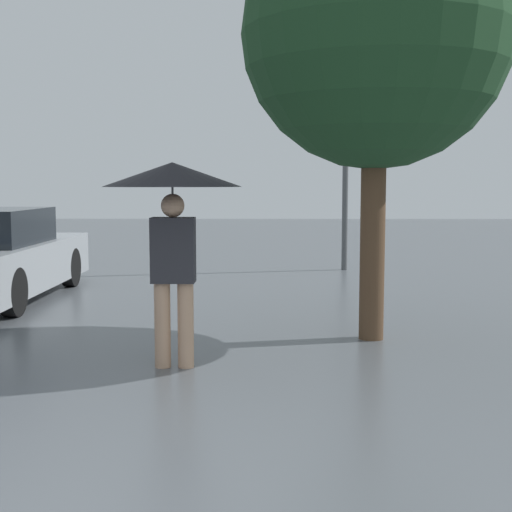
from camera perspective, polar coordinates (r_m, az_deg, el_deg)
The scene contains 3 objects.
pedestrian at distance 6.29m, azimuth -6.69°, elevation 4.76°, with size 1.22×1.22×1.82m.
tree at distance 7.66m, azimuth 9.57°, elevation 17.02°, with size 2.74×2.74×4.52m.
street_lamp at distance 13.67m, azimuth 7.25°, elevation 13.36°, with size 0.38×0.38×4.80m.
Camera 1 is at (0.54, -2.77, 1.64)m, focal length 50.00 mm.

